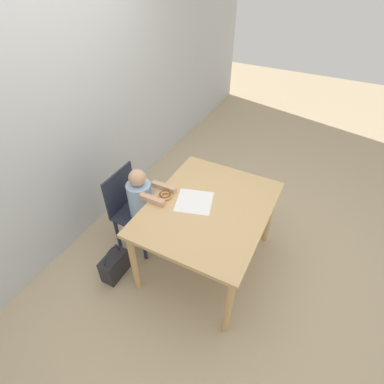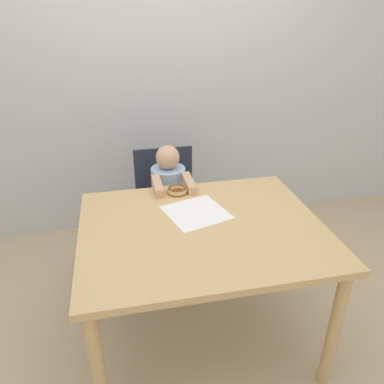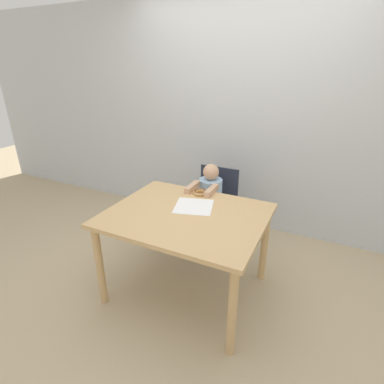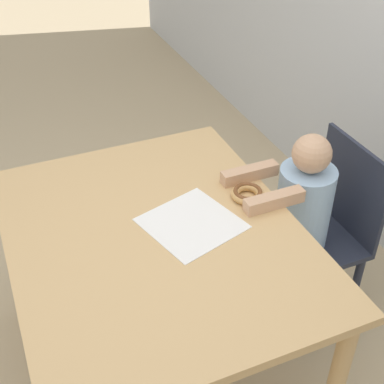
{
  "view_description": "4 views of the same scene",
  "coord_description": "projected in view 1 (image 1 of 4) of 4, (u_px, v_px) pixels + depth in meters",
  "views": [
    {
      "loc": [
        -1.69,
        -0.71,
        2.46
      ],
      "look_at": [
        -0.02,
        0.15,
        0.86
      ],
      "focal_mm": 28.0,
      "sensor_mm": 36.0,
      "label": 1
    },
    {
      "loc": [
        -0.38,
        -1.55,
        1.74
      ],
      "look_at": [
        -0.02,
        0.15,
        0.86
      ],
      "focal_mm": 35.0,
      "sensor_mm": 36.0,
      "label": 2
    },
    {
      "loc": [
        0.95,
        -1.84,
        1.81
      ],
      "look_at": [
        -0.02,
        0.15,
        0.86
      ],
      "focal_mm": 28.0,
      "sensor_mm": 36.0,
      "label": 3
    },
    {
      "loc": [
        1.33,
        -0.43,
        1.94
      ],
      "look_at": [
        -0.02,
        0.15,
        0.86
      ],
      "focal_mm": 50.0,
      "sensor_mm": 36.0,
      "label": 4
    }
  ],
  "objects": [
    {
      "name": "donut",
      "position": [
        165.0,
        195.0,
        2.59
      ],
      "size": [
        0.12,
        0.12,
        0.04
      ],
      "color": "tan",
      "rests_on": "dining_table"
    },
    {
      "name": "child_figure",
      "position": [
        142.0,
        210.0,
        2.86
      ],
      "size": [
        0.24,
        0.44,
        0.94
      ],
      "color": "#99BCE0",
      "rests_on": "ground_plane"
    },
    {
      "name": "napkin",
      "position": [
        194.0,
        202.0,
        2.55
      ],
      "size": [
        0.37,
        0.37,
        0.0
      ],
      "color": "white",
      "rests_on": "dining_table"
    },
    {
      "name": "dining_table",
      "position": [
        208.0,
        214.0,
        2.56
      ],
      "size": [
        1.21,
        0.98,
        0.74
      ],
      "color": "tan",
      "rests_on": "ground_plane"
    },
    {
      "name": "chair",
      "position": [
        133.0,
        209.0,
        2.92
      ],
      "size": [
        0.41,
        0.39,
        0.84
      ],
      "color": "#232838",
      "rests_on": "ground_plane"
    },
    {
      "name": "wall_back",
      "position": [
        70.0,
        116.0,
        2.66
      ],
      "size": [
        8.0,
        0.05,
        2.5
      ],
      "color": "silver",
      "rests_on": "ground_plane"
    },
    {
      "name": "handbag",
      "position": [
        115.0,
        265.0,
        2.78
      ],
      "size": [
        0.27,
        0.14,
        0.36
      ],
      "color": "#232328",
      "rests_on": "ground_plane"
    },
    {
      "name": "ground_plane",
      "position": [
        206.0,
        261.0,
        2.98
      ],
      "size": [
        12.0,
        12.0,
        0.0
      ],
      "primitive_type": "plane",
      "color": "tan"
    }
  ]
}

